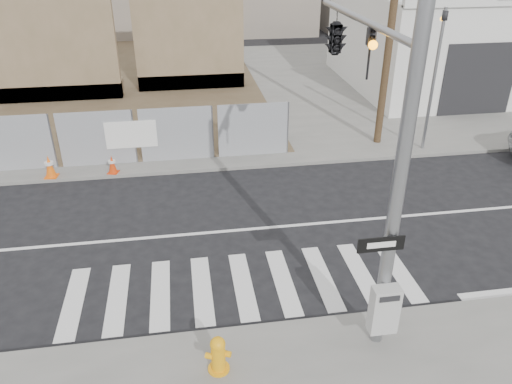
{
  "coord_description": "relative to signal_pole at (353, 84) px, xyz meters",
  "views": [
    {
      "loc": [
        -1.2,
        -12.1,
        7.77
      ],
      "look_at": [
        0.66,
        -0.35,
        1.4
      ],
      "focal_mm": 35.0,
      "sensor_mm": 36.0,
      "label": 1
    }
  ],
  "objects": [
    {
      "name": "fire_hydrant",
      "position": [
        -3.32,
        -3.08,
        -4.26
      ],
      "size": [
        0.56,
        0.56,
        0.81
      ],
      "rotation": [
        0.0,
        0.0,
        -0.42
      ],
      "color": "#F09F0D",
      "rests_on": "sidewalk_near"
    },
    {
      "name": "traffic_cone_d",
      "position": [
        -6.18,
        6.27,
        -4.34
      ],
      "size": [
        0.43,
        0.43,
        0.66
      ],
      "rotation": [
        0.0,
        0.0,
        -0.31
      ],
      "color": "red",
      "rests_on": "sidewalk_far"
    },
    {
      "name": "concrete_wall_left",
      "position": [
        -9.49,
        15.13,
        -1.4
      ],
      "size": [
        6.0,
        1.3,
        8.0
      ],
      "color": "brown",
      "rests_on": "sidewalk_far"
    },
    {
      "name": "auto_shop",
      "position": [
        11.5,
        15.01,
        -2.25
      ],
      "size": [
        12.0,
        10.2,
        5.95
      ],
      "color": "silver",
      "rests_on": "sidewalk_far"
    },
    {
      "name": "far_signal_pole",
      "position": [
        5.51,
        6.65,
        -1.3
      ],
      "size": [
        0.16,
        0.2,
        5.6
      ],
      "color": "gray",
      "rests_on": "sidewalk_far"
    },
    {
      "name": "sidewalk_far",
      "position": [
        -2.49,
        16.05,
        -4.72
      ],
      "size": [
        50.0,
        20.0,
        0.12
      ],
      "primitive_type": "cube",
      "color": "slate",
      "rests_on": "ground"
    },
    {
      "name": "traffic_cone_c",
      "position": [
        -8.26,
        6.27,
        -4.27
      ],
      "size": [
        0.45,
        0.45,
        0.8
      ],
      "rotation": [
        0.0,
        0.0,
        -0.11
      ],
      "color": "#FA610D",
      "rests_on": "sidewalk_far"
    },
    {
      "name": "ground",
      "position": [
        -2.49,
        2.05,
        -4.78
      ],
      "size": [
        100.0,
        100.0,
        0.0
      ],
      "primitive_type": "plane",
      "color": "black",
      "rests_on": "ground"
    },
    {
      "name": "concrete_wall_right",
      "position": [
        -2.99,
        16.13,
        -1.4
      ],
      "size": [
        5.5,
        1.3,
        8.0
      ],
      "color": "brown",
      "rests_on": "sidewalk_far"
    },
    {
      "name": "signal_pole",
      "position": [
        0.0,
        0.0,
        0.0
      ],
      "size": [
        0.96,
        5.87,
        7.0
      ],
      "color": "gray",
      "rests_on": "sidewalk_near"
    },
    {
      "name": "utility_pole_right",
      "position": [
        4.01,
        7.55,
        0.42
      ],
      "size": [
        1.6,
        0.28,
        10.0
      ],
      "color": "#4A3822",
      "rests_on": "sidewalk_far"
    }
  ]
}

